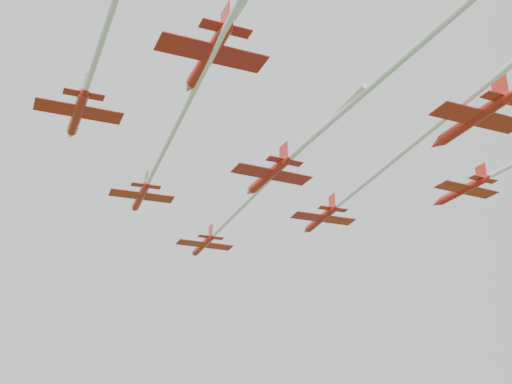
{
  "coord_description": "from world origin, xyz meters",
  "views": [
    {
      "loc": [
        5.21,
        -80.3,
        25.73
      ],
      "look_at": [
        2.38,
        -1.55,
        59.06
      ],
      "focal_mm": 50.0,
      "sensor_mm": 36.0,
      "label": 1
    }
  ],
  "objects_px": {
    "jet_lead": "(233,215)",
    "jet_row3_left": "(107,26)",
    "jet_row3_mid": "(328,124)",
    "jet_row2_right": "(381,170)",
    "jet_row2_left": "(168,143)"
  },
  "relations": [
    {
      "from": "jet_lead",
      "to": "jet_row3_left",
      "type": "relative_size",
      "value": 0.9
    },
    {
      "from": "jet_row2_right",
      "to": "jet_row3_mid",
      "type": "height_order",
      "value": "jet_row2_right"
    },
    {
      "from": "jet_row2_right",
      "to": "jet_row3_left",
      "type": "bearing_deg",
      "value": -154.77
    },
    {
      "from": "jet_row2_left",
      "to": "jet_row3_mid",
      "type": "relative_size",
      "value": 1.09
    },
    {
      "from": "jet_row3_left",
      "to": "jet_row3_mid",
      "type": "bearing_deg",
      "value": 15.66
    },
    {
      "from": "jet_lead",
      "to": "jet_row2_right",
      "type": "height_order",
      "value": "jet_row2_right"
    },
    {
      "from": "jet_lead",
      "to": "jet_row2_left",
      "type": "relative_size",
      "value": 0.89
    },
    {
      "from": "jet_row3_mid",
      "to": "jet_lead",
      "type": "bearing_deg",
      "value": 86.77
    },
    {
      "from": "jet_row2_left",
      "to": "jet_row3_left",
      "type": "height_order",
      "value": "jet_row3_left"
    },
    {
      "from": "jet_lead",
      "to": "jet_row3_left",
      "type": "height_order",
      "value": "jet_row3_left"
    },
    {
      "from": "jet_row3_left",
      "to": "jet_row3_mid",
      "type": "height_order",
      "value": "jet_row3_left"
    },
    {
      "from": "jet_row2_left",
      "to": "jet_row3_left",
      "type": "distance_m",
      "value": 20.7
    },
    {
      "from": "jet_row3_left",
      "to": "jet_row2_left",
      "type": "bearing_deg",
      "value": 61.33
    },
    {
      "from": "jet_lead",
      "to": "jet_row3_left",
      "type": "xyz_separation_m",
      "value": [
        -7.61,
        -40.72,
        0.89
      ]
    },
    {
      "from": "jet_row2_right",
      "to": "jet_row2_left",
      "type": "bearing_deg",
      "value": 173.54
    }
  ]
}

